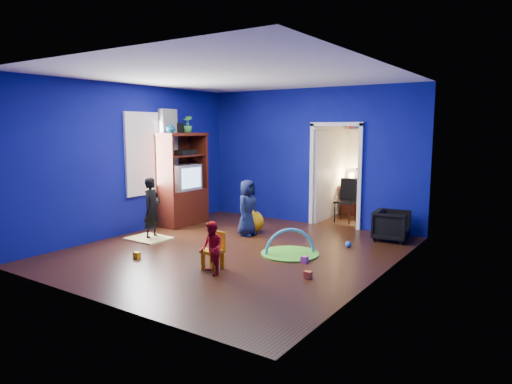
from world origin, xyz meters
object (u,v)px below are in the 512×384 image
Objects in this scene: play_mat at (290,254)px; folding_chair at (345,201)px; study_desk at (361,199)px; crt_tv at (183,177)px; hopper_ball at (253,222)px; armchair at (391,225)px; child_black at (152,208)px; toddler_red at (212,248)px; vase at (171,128)px; kid_chair at (213,253)px; child_navy at (247,208)px; tv_armoire at (182,179)px.

folding_chair is (-0.29, 2.97, 0.45)m from play_mat.
crt_tv is at bearing -131.52° from study_desk.
hopper_ball is at bearing 5.50° from crt_tv.
armchair is 0.53× the size of child_black.
armchair is 3.70m from toddler_red.
kid_chair is (2.55, -1.81, -1.82)m from vase.
study_desk is at bearing -20.42° from child_navy.
toddler_red is at bearing -105.20° from play_mat.
tv_armoire is 3.60m from folding_chair.
child_black is 1.82m from vase.
vase is at bearing -90.00° from tv_armoire.
armchair is 0.81× the size of toddler_red.
kid_chair is 0.57× the size of study_desk.
tv_armoire is at bearing 170.58° from toddler_red.
crt_tv is 3.33m from play_mat.
study_desk reaches higher than armchair.
armchair is 3.59m from kid_chair.
tv_armoire reaches higher than armchair.
tv_armoire is (-2.70, 2.31, 0.60)m from toddler_red.
vase is 2.56m from hopper_ball.
tv_armoire reaches higher than child_black.
vase reaches higher than hopper_ball.
crt_tv is (-0.37, 1.27, 0.44)m from child_black.
child_black is at bearing -173.36° from toddler_red.
toddler_red is 1.09× the size of crt_tv.
child_black reaches higher than toddler_red.
kid_chair is 5.25m from study_desk.
tv_armoire is 2.80× the size of crt_tv.
folding_chair reaches higher than kid_chair.
child_black is 2.59× the size of hopper_ball.
child_navy reaches higher than hopper_ball.
study_desk reaches higher than play_mat.
hopper_ball is 1.70m from play_mat.
child_navy is 1.18× the size of folding_chair.
folding_chair reaches higher than armchair.
child_navy is at bearing -114.84° from folding_chair.
child_navy reaches higher than play_mat.
vase is at bearing 102.13° from armchair.
toddler_red is 1.61m from play_mat.
play_mat is at bearing -85.72° from study_desk.
vase is at bearing -129.35° from study_desk.
study_desk is at bearing 69.73° from hopper_ball.
child_navy is (-2.43, -1.17, 0.26)m from armchair.
child_navy is 2.17× the size of kid_chair.
child_navy is at bearing 152.35° from play_mat.
child_black is at bearing -124.96° from folding_chair.
child_navy is 5.13× the size of vase.
child_navy is 0.41m from hopper_ball.
tv_armoire is 3.36m from play_mat.
hopper_ball is 2.31m from folding_chair.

